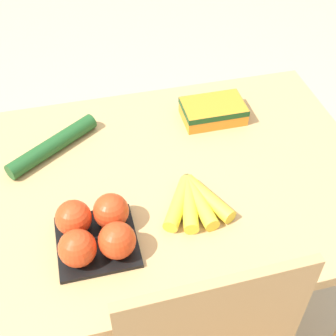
# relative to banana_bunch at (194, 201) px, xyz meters

# --- Properties ---
(ground_plane) EXTENTS (12.00, 12.00, 0.00)m
(ground_plane) POSITION_rel_banana_bunch_xyz_m (0.04, -0.11, -0.77)
(ground_plane) COLOR #B7A88E
(dining_table) EXTENTS (1.05, 0.75, 0.75)m
(dining_table) POSITION_rel_banana_bunch_xyz_m (0.04, -0.11, -0.15)
(dining_table) COLOR tan
(dining_table) RESTS_ON ground_plane
(banana_bunch) EXTENTS (0.17, 0.17, 0.04)m
(banana_bunch) POSITION_rel_banana_bunch_xyz_m (0.00, 0.00, 0.00)
(banana_bunch) COLOR brown
(banana_bunch) RESTS_ON dining_table
(tomato_pack) EXTENTS (0.18, 0.18, 0.09)m
(tomato_pack) POSITION_rel_banana_bunch_xyz_m (0.24, 0.05, 0.03)
(tomato_pack) COLOR black
(tomato_pack) RESTS_ON dining_table
(carrot_bag) EXTENTS (0.18, 0.11, 0.05)m
(carrot_bag) POSITION_rel_banana_bunch_xyz_m (-0.15, -0.31, 0.01)
(carrot_bag) COLOR orange
(carrot_bag) RESTS_ON dining_table
(cucumber_near) EXTENTS (0.25, 0.19, 0.04)m
(cucumber_near) POSITION_rel_banana_bunch_xyz_m (0.31, -0.28, 0.00)
(cucumber_near) COLOR #1E5123
(cucumber_near) RESTS_ON dining_table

